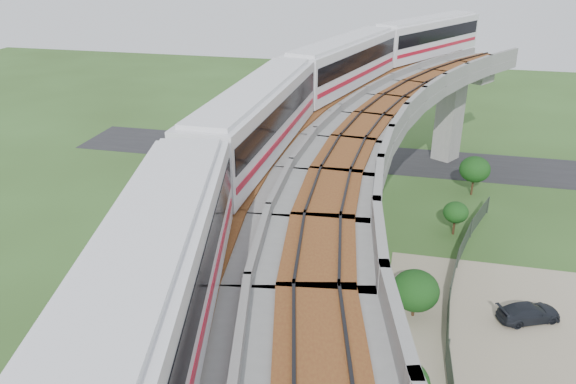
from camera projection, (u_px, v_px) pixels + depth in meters
The scene contains 10 objects.
ground at pixel (292, 338), 31.74m from camera, with size 160.00×160.00×0.00m, color #2D481C.
asphalt_road at pixel (355, 157), 58.42m from camera, with size 60.00×8.00×0.03m, color #232326.
viaduct at pixel (369, 200), 27.25m from camera, with size 19.58×73.98×11.40m.
metro_train at pixel (336, 91), 33.74m from camera, with size 14.87×60.74×3.64m.
fence at pixel (473, 354), 29.43m from camera, with size 3.87×38.73×1.50m.
tree_0 at pixel (475, 169), 48.78m from camera, with size 2.65×2.65×3.55m.
tree_1 at pixel (456, 212), 42.31m from camera, with size 1.89×1.89×2.67m.
tree_2 at pixel (415, 290), 32.93m from camera, with size 2.82×2.82×3.00m.
tree_3 at pixel (401, 384), 25.62m from camera, with size 2.71×2.71×3.21m.
car_dark at pixel (529, 312), 33.00m from camera, with size 1.53×3.77×1.09m, color black.
Camera 1 is at (5.54, -24.98, 20.53)m, focal length 35.00 mm.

